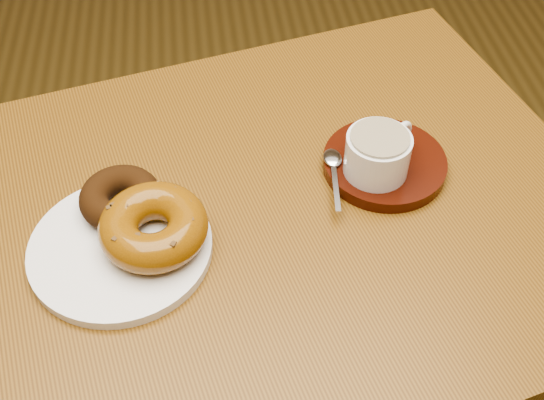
{
  "coord_description": "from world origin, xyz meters",
  "views": [
    {
      "loc": [
        0.17,
        -0.82,
        1.42
      ],
      "look_at": [
        0.23,
        -0.28,
        0.82
      ],
      "focal_mm": 45.0,
      "sensor_mm": 36.0,
      "label": 1
    }
  ],
  "objects": [
    {
      "name": "ground",
      "position": [
        0.0,
        0.0,
        0.0
      ],
      "size": [
        6.0,
        6.0,
        0.0
      ],
      "primitive_type": "plane",
      "color": "brown",
      "rests_on": "ground"
    },
    {
      "name": "cafe_table",
      "position": [
        0.21,
        -0.28,
        0.67
      ],
      "size": [
        0.98,
        0.83,
        0.8
      ],
      "rotation": [
        0.0,
        0.0,
        0.24
      ],
      "color": "brown",
      "rests_on": "ground"
    },
    {
      "name": "donut_plate",
      "position": [
        0.05,
        -0.32,
        0.81
      ],
      "size": [
        0.28,
        0.28,
        0.01
      ],
      "primitive_type": "cylinder",
      "rotation": [
        0.0,
        0.0,
        0.43
      ],
      "color": "white",
      "rests_on": "cafe_table"
    },
    {
      "name": "donut_cinnamon",
      "position": [
        0.05,
        -0.27,
        0.83
      ],
      "size": [
        0.12,
        0.12,
        0.04
      ],
      "primitive_type": "torus",
      "rotation": [
        0.0,
        0.0,
        0.3
      ],
      "color": "black",
      "rests_on": "donut_plate"
    },
    {
      "name": "donut_caramel",
      "position": [
        0.09,
        -0.32,
        0.84
      ],
      "size": [
        0.16,
        0.16,
        0.05
      ],
      "rotation": [
        0.0,
        0.0,
        0.33
      ],
      "color": "brown",
      "rests_on": "donut_plate"
    },
    {
      "name": "saucer",
      "position": [
        0.38,
        -0.23,
        0.81
      ],
      "size": [
        0.2,
        0.2,
        0.02
      ],
      "primitive_type": "cylinder",
      "rotation": [
        0.0,
        0.0,
        0.33
      ],
      "color": "#330F06",
      "rests_on": "cafe_table"
    },
    {
      "name": "coffee_cup",
      "position": [
        0.37,
        -0.24,
        0.85
      ],
      "size": [
        0.09,
        0.08,
        0.06
      ],
      "rotation": [
        0.0,
        0.0,
        0.67
      ],
      "color": "white",
      "rests_on": "saucer"
    },
    {
      "name": "teaspoon",
      "position": [
        0.32,
        -0.23,
        0.82
      ],
      "size": [
        0.02,
        0.11,
        0.01
      ],
      "rotation": [
        0.0,
        0.0,
        -0.1
      ],
      "color": "silver",
      "rests_on": "saucer"
    }
  ]
}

